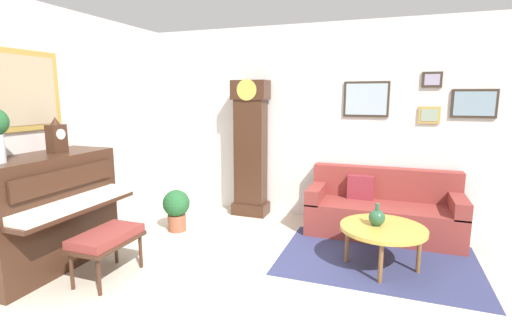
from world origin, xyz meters
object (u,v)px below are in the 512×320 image
Objects in this scene: green_jug at (377,218)px; couch at (382,210)px; coffee_table at (383,229)px; mantel_clock at (57,137)px; potted_plant at (176,207)px; piano at (47,212)px; piano_bench at (107,239)px; grandfather_clock at (251,152)px.

couch is at bearing 87.95° from green_jug.
coffee_table is 2.32× the size of mantel_clock.
green_jug is 0.43× the size of potted_plant.
piano is 0.78m from piano_bench.
piano_bench is at bearing -155.23° from coffee_table.
piano_bench is at bearing -104.10° from grandfather_clock.
mantel_clock reaches higher than coffee_table.
piano is 3.52m from coffee_table.
green_jug is at bearing -4.40° from potted_plant.
piano_bench is 1.25× the size of potted_plant.
mantel_clock is (-0.75, 0.20, 0.96)m from piano_bench.
potted_plant is at bearing 60.23° from mantel_clock.
piano_bench is at bearing -154.40° from green_jug.
mantel_clock reaches higher than green_jug.
grandfather_clock is at bearing 58.35° from mantel_clock.
mantel_clock is at bearing 165.15° from piano_bench.
potted_plant is (-2.60, -0.84, 0.01)m from couch.
potted_plant is at bearing -123.75° from grandfather_clock.
potted_plant is (0.68, 1.19, -1.05)m from mantel_clock.
grandfather_clock is 2.31× the size of coffee_table.
piano is 3.98m from couch.
piano is at bearing -116.11° from potted_plant.
grandfather_clock is at bearing 56.25° from potted_plant.
coffee_table is 0.14m from green_jug.
grandfather_clock is 5.34× the size of mantel_clock.
couch is at bearing 17.96° from potted_plant.
potted_plant is (-2.63, 0.21, -0.10)m from coffee_table.
green_jug is at bearing 25.60° from piano_bench.
piano is 2.57× the size of potted_plant.
piano_bench is 1.39m from potted_plant.
grandfather_clock is 8.46× the size of green_jug.
grandfather_clock is at bearing 174.74° from couch.
piano reaches higher than coffee_table.
coffee_table is at bearing -4.56° from potted_plant.
piano is at bearing -160.37° from coffee_table.
piano_bench is 3.37m from couch.
grandfather_clock is 2.03m from couch.
potted_plant is (0.68, 1.39, -0.28)m from piano.
potted_plant is (-0.68, -1.02, -0.64)m from grandfather_clock.
mantel_clock is (-1.36, -2.20, 0.41)m from grandfather_clock.
piano reaches higher than potted_plant.
couch is 7.92× the size of green_jug.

